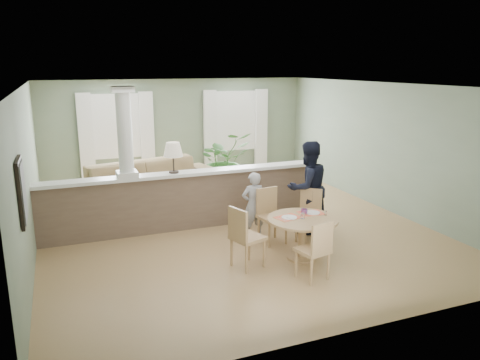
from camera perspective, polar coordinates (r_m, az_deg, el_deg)
name	(u,v)px	position (r m, az deg, el deg)	size (l,w,h in m)	color
ground	(231,226)	(9.16, -1.10, -5.62)	(8.00, 8.00, 0.00)	#A78358
room_shell	(218,129)	(9.30, -2.68, 6.17)	(7.02, 8.02, 2.71)	gray
pony_wall	(178,193)	(8.86, -7.57, -1.63)	(5.32, 0.38, 2.70)	brown
sofa	(150,184)	(10.55, -10.92, -0.51)	(3.28, 1.28, 0.96)	olive
houseplant	(224,160)	(11.81, -1.92, 2.45)	(1.29, 1.12, 1.44)	#336327
dining_table	(302,226)	(7.58, 7.60, -5.61)	(1.13, 1.13, 0.78)	tan
chair_far_boy	(270,213)	(8.25, 3.70, -4.01)	(0.48, 0.48, 0.96)	tan
chair_far_man	(309,212)	(8.45, 8.44, -3.87)	(0.58, 0.58, 0.91)	tan
chair_near	(316,248)	(6.87, 9.27, -8.18)	(0.49, 0.49, 0.91)	tan
chair_side	(244,235)	(7.16, 0.49, -6.70)	(0.56, 0.56, 0.98)	tan
child_person	(253,205)	(8.42, 1.64, -3.06)	(0.44, 0.29, 1.21)	#9E9DA2
man_person	(308,187)	(8.68, 8.25, -0.91)	(0.84, 0.65, 1.72)	black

